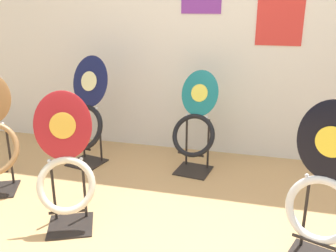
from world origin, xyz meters
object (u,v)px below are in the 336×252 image
Objects in this scene: toilet_seat_display_jazz_black at (324,191)px; toilet_seat_display_navy_moon at (86,114)px; toilet_seat_display_crimson_swirl at (66,168)px; toilet_seat_display_teal_sax at (195,127)px.

toilet_seat_display_navy_moon is at bearing 153.13° from toilet_seat_display_jazz_black.
toilet_seat_display_jazz_black is at bearing 0.90° from toilet_seat_display_crimson_swirl.
toilet_seat_display_navy_moon is at bearing -175.75° from toilet_seat_display_teal_sax.
toilet_seat_display_jazz_black is 1.06× the size of toilet_seat_display_crimson_swirl.
toilet_seat_display_crimson_swirl is at bearing -70.75° from toilet_seat_display_navy_moon.
toilet_seat_display_jazz_black reaches higher than toilet_seat_display_crimson_swirl.
toilet_seat_display_crimson_swirl is (0.33, -0.95, -0.05)m from toilet_seat_display_navy_moon.
toilet_seat_display_teal_sax is 0.96m from toilet_seat_display_navy_moon.
toilet_seat_display_navy_moon is 1.08× the size of toilet_seat_display_crimson_swirl.
toilet_seat_display_teal_sax is 0.97× the size of toilet_seat_display_crimson_swirl.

